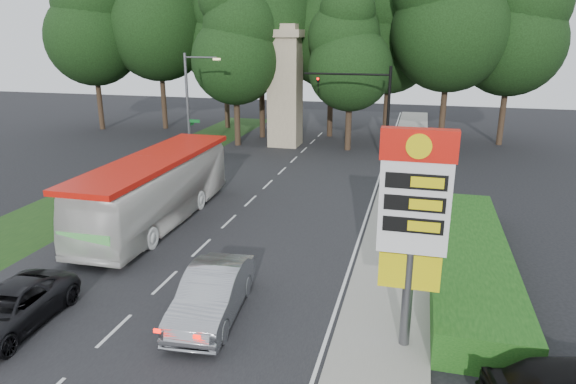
% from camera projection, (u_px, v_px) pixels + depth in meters
% --- Properties ---
extents(ground, '(120.00, 120.00, 0.00)m').
position_uv_depth(ground, '(106.00, 340.00, 16.31)').
color(ground, black).
rests_on(ground, ground).
extents(road_surface, '(14.00, 80.00, 0.02)m').
position_uv_depth(road_surface, '(236.00, 215.00, 27.41)').
color(road_surface, black).
rests_on(road_surface, ground).
extents(sidewalk_right, '(3.00, 80.00, 0.12)m').
position_uv_depth(sidewalk_right, '(398.00, 229.00, 25.36)').
color(sidewalk_right, gray).
rests_on(sidewalk_right, ground).
extents(grass_verge_left, '(5.00, 50.00, 0.02)m').
position_uv_depth(grass_verge_left, '(135.00, 175.00, 35.22)').
color(grass_verge_left, '#193814').
rests_on(grass_verge_left, ground).
extents(hedge, '(3.00, 14.00, 1.20)m').
position_uv_depth(hedge, '(469.00, 258.00, 20.78)').
color(hedge, '#144311').
rests_on(hedge, ground).
extents(gas_station_pylon, '(2.10, 0.45, 6.85)m').
position_uv_depth(gas_station_pylon, '(414.00, 212.00, 14.64)').
color(gas_station_pylon, '#59595E').
rests_on(gas_station_pylon, ground).
extents(traffic_signal_mast, '(6.10, 0.35, 7.20)m').
position_uv_depth(traffic_signal_mast, '(370.00, 103.00, 35.76)').
color(traffic_signal_mast, black).
rests_on(traffic_signal_mast, ground).
extents(streetlight_signs, '(2.75, 0.98, 8.00)m').
position_uv_depth(streetlight_signs, '(190.00, 104.00, 37.02)').
color(streetlight_signs, '#59595E').
rests_on(streetlight_signs, ground).
extents(monument, '(3.00, 3.00, 10.05)m').
position_uv_depth(monument, '(285.00, 86.00, 43.01)').
color(monument, gray).
rests_on(monument, ground).
extents(tree_far_west, '(8.96, 8.96, 17.60)m').
position_uv_depth(tree_far_west, '(91.00, 18.00, 48.91)').
color(tree_far_west, '#2D2116').
rests_on(tree_far_west, ground).
extents(tree_west_mid, '(9.80, 9.80, 19.25)m').
position_uv_depth(tree_west_mid, '(157.00, 7.00, 49.03)').
color(tree_west_mid, '#2D2116').
rests_on(tree_west_mid, ground).
extents(tree_west_near, '(8.40, 8.40, 16.50)m').
position_uv_depth(tree_west_near, '(224.00, 26.00, 49.94)').
color(tree_west_near, '#2D2116').
rests_on(tree_west_near, ground).
extents(tree_center_left, '(10.08, 10.08, 19.80)m').
position_uv_depth(tree_center_left, '(260.00, 1.00, 44.45)').
color(tree_center_left, '#2D2116').
rests_on(tree_center_left, ground).
extents(tree_center_right, '(9.24, 9.24, 18.15)m').
position_uv_depth(tree_center_right, '(332.00, 13.00, 45.17)').
color(tree_center_right, '#2D2116').
rests_on(tree_center_right, ground).
extents(tree_east_near, '(8.12, 8.12, 15.95)m').
position_uv_depth(tree_east_near, '(391.00, 29.00, 46.22)').
color(tree_east_near, '#2D2116').
rests_on(tree_east_near, ground).
extents(tree_east_mid, '(9.52, 9.52, 18.70)m').
position_uv_depth(tree_east_mid, '(452.00, 6.00, 40.83)').
color(tree_east_mid, '#2D2116').
rests_on(tree_east_mid, ground).
extents(tree_far_east, '(8.68, 8.68, 17.05)m').
position_uv_depth(tree_far_east, '(514.00, 20.00, 41.78)').
color(tree_far_east, '#2D2116').
rests_on(tree_far_east, ground).
extents(tree_monument_left, '(7.28, 7.28, 14.30)m').
position_uv_depth(tree_monument_left, '(235.00, 41.00, 41.99)').
color(tree_monument_left, '#2D2116').
rests_on(tree_monument_left, ground).
extents(tree_monument_right, '(6.72, 6.72, 13.20)m').
position_uv_depth(tree_monument_right, '(351.00, 51.00, 40.38)').
color(tree_monument_right, '#2D2116').
rests_on(tree_monument_right, ground).
extents(transit_bus, '(3.15, 12.35, 3.42)m').
position_uv_depth(transit_bus, '(156.00, 190.00, 25.96)').
color(transit_bus, white).
rests_on(transit_bus, ground).
extents(sedan_silver, '(2.28, 5.34, 1.71)m').
position_uv_depth(sedan_silver, '(212.00, 294.00, 17.42)').
color(sedan_silver, '#A1A2A8').
rests_on(sedan_silver, ground).
extents(suv_charcoal, '(2.56, 5.14, 1.40)m').
position_uv_depth(suv_charcoal, '(9.00, 309.00, 16.76)').
color(suv_charcoal, black).
rests_on(suv_charcoal, ground).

